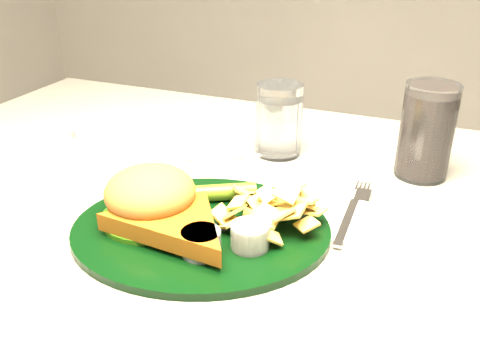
{
  "coord_description": "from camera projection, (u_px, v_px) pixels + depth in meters",
  "views": [
    {
      "loc": [
        0.27,
        -0.61,
        1.1
      ],
      "look_at": [
        0.03,
        -0.04,
        0.8
      ],
      "focal_mm": 40.0,
      "sensor_mm": 36.0,
      "label": 1
    }
  ],
  "objects": [
    {
      "name": "wrapped_straw",
      "position": [
        237.0,
        156.0,
        0.86
      ],
      "size": [
        0.2,
        0.15,
        0.01
      ],
      "primitive_type": null,
      "rotation": [
        0.0,
        0.0,
        0.5
      ],
      "color": "white",
      "rests_on": "table"
    },
    {
      "name": "ramekin",
      "position": [
        87.0,
        128.0,
        0.94
      ],
      "size": [
        0.05,
        0.05,
        0.03
      ],
      "primitive_type": "cylinder",
      "rotation": [
        0.0,
        0.0,
        0.24
      ],
      "color": "silver",
      "rests_on": "table"
    },
    {
      "name": "dinner_plate",
      "position": [
        200.0,
        208.0,
        0.64
      ],
      "size": [
        0.39,
        0.36,
        0.07
      ],
      "primitive_type": null,
      "rotation": [
        0.0,
        0.0,
        0.35
      ],
      "color": "black",
      "rests_on": "table"
    },
    {
      "name": "fork_napkin",
      "position": [
        348.0,
        218.0,
        0.68
      ],
      "size": [
        0.12,
        0.16,
        0.01
      ],
      "primitive_type": null,
      "rotation": [
        0.0,
        0.0,
        0.03
      ],
      "color": "white",
      "rests_on": "table"
    },
    {
      "name": "cola_glass",
      "position": [
        427.0,
        131.0,
        0.78
      ],
      "size": [
        0.09,
        0.09,
        0.14
      ],
      "primitive_type": "cylinder",
      "rotation": [
        0.0,
        0.0,
        -0.14
      ],
      "color": "black",
      "rests_on": "table"
    },
    {
      "name": "water_glass",
      "position": [
        279.0,
        120.0,
        0.86
      ],
      "size": [
        0.08,
        0.08,
        0.12
      ],
      "primitive_type": "cylinder",
      "rotation": [
        0.0,
        0.0,
        0.07
      ],
      "color": "white",
      "rests_on": "table"
    }
  ]
}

